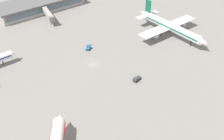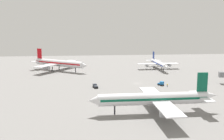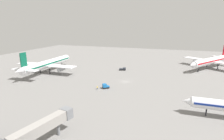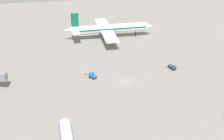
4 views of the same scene
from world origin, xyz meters
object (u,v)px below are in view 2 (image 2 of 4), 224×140
(airplane_taxiing, at_px, (159,63))
(pushback_tractor, at_px, (95,86))
(airplane_at_gate, at_px, (155,99))
(airplane_distant, at_px, (59,63))
(ground_crew_worker, at_px, (167,85))
(baggage_tug, at_px, (161,83))

(airplane_taxiing, distance_m, pushback_tractor, 75.86)
(airplane_at_gate, relative_size, airplane_distant, 1.17)
(airplane_at_gate, distance_m, pushback_tractor, 49.96)
(airplane_taxiing, height_order, ground_crew_worker, airplane_taxiing)
(airplane_at_gate, height_order, airplane_taxiing, airplane_at_gate)
(airplane_distant, relative_size, ground_crew_worker, 26.39)
(airplane_distant, xyz_separation_m, ground_crew_worker, (-58.87, -64.78, -4.83))
(airplane_at_gate, distance_m, airplane_distant, 112.09)
(airplane_at_gate, bearing_deg, ground_crew_worker, -113.63)
(pushback_tractor, bearing_deg, ground_crew_worker, -105.11)
(airplane_taxiing, xyz_separation_m, baggage_tug, (-54.53, 13.55, -3.28))
(airplane_at_gate, distance_m, ground_crew_worker, 47.34)
(airplane_at_gate, relative_size, pushback_tractor, 10.95)
(airplane_taxiing, bearing_deg, airplane_distant, -92.13)
(airplane_distant, distance_m, pushback_tractor, 62.56)
(airplane_taxiing, bearing_deg, ground_crew_worker, -12.05)
(airplane_distant, height_order, ground_crew_worker, airplane_distant)
(airplane_distant, bearing_deg, pushback_tractor, -31.09)
(airplane_taxiing, xyz_separation_m, airplane_distant, (1.15, 75.78, 1.24))
(pushback_tractor, relative_size, ground_crew_worker, 2.82)
(baggage_tug, xyz_separation_m, pushback_tractor, (-1.56, 37.42, -0.19))
(airplane_taxiing, bearing_deg, baggage_tug, -15.22)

